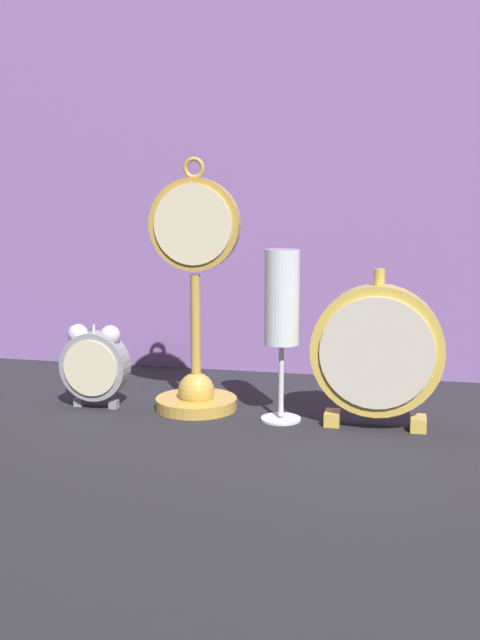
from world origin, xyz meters
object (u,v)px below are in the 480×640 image
at_px(pocket_watch_on_stand, 195,315).
at_px(alarm_clock_twin_bell, 95,362).
at_px(champagne_flute, 282,309).
at_px(mantel_clock_silver, 377,352).

xyz_separation_m(pocket_watch_on_stand, alarm_clock_twin_bell, (-0.14, -0.02, -0.07)).
bearing_deg(champagne_flute, alarm_clock_twin_bell, 179.38).
distance_m(pocket_watch_on_stand, mantel_clock_silver, 0.25).
height_order(pocket_watch_on_stand, mantel_clock_silver, pocket_watch_on_stand).
height_order(alarm_clock_twin_bell, mantel_clock_silver, mantel_clock_silver).
bearing_deg(pocket_watch_on_stand, mantel_clock_silver, -7.52).
height_order(mantel_clock_silver, champagne_flute, champagne_flute).
distance_m(pocket_watch_on_stand, alarm_clock_twin_bell, 0.16).
relative_size(mantel_clock_silver, champagne_flute, 0.90).
relative_size(alarm_clock_twin_bell, mantel_clock_silver, 0.58).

